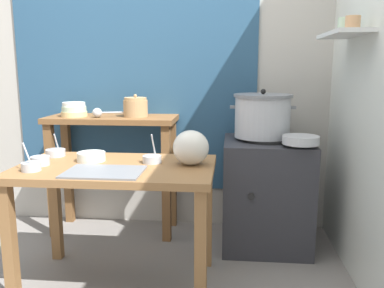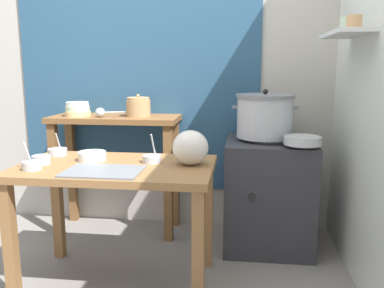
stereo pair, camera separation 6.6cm
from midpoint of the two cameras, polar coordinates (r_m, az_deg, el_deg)
name	(u,v)px [view 1 (the left image)]	position (r m, az deg, el deg)	size (l,w,h in m)	color
ground_plane	(123,288)	(2.53, -10.44, -19.33)	(9.00, 9.00, 0.00)	gray
wall_back	(165,62)	(3.24, -4.39, 11.50)	(4.40, 0.12, 2.60)	#B2ADA3
wall_right	(381,59)	(2.42, 24.35, 10.81)	(0.30, 3.20, 2.60)	silver
prep_table	(116,184)	(2.34, -11.40, -5.58)	(1.10, 0.66, 0.72)	olive
back_shelf_table	(113,145)	(3.12, -11.68, -0.19)	(0.96, 0.40, 0.90)	brown
stove_block	(266,192)	(2.94, 9.74, -6.74)	(0.60, 0.61, 0.78)	#2D2D33
steamer_pot	(262,116)	(2.84, 9.26, 3.98)	(0.45, 0.40, 0.33)	#B7BABF
clay_pot	(136,107)	(3.03, -8.59, 5.15)	(0.18, 0.18, 0.17)	tan
bowl_stack_enamel	(74,110)	(3.14, -16.88, 4.64)	(0.19, 0.19, 0.11)	#E5C684
ladle	(99,113)	(3.03, -13.60, 4.31)	(0.29, 0.11, 0.07)	#B7BABF
serving_tray	(104,172)	(2.16, -13.15, -3.85)	(0.40, 0.28, 0.01)	slate
plastic_bag	(191,148)	(2.25, -0.99, -0.52)	(0.20, 0.18, 0.20)	silver
wide_pan	(301,140)	(2.65, 14.40, 0.57)	(0.23, 0.23, 0.05)	#B7BABF
prep_bowl_0	(31,166)	(2.31, -22.51, -2.89)	(0.10, 0.10, 0.15)	#B7BABF
prep_bowl_1	(91,156)	(2.44, -14.76, -1.68)	(0.16, 0.16, 0.05)	silver
prep_bowl_2	(40,160)	(2.43, -21.36, -2.17)	(0.10, 0.10, 0.05)	#B7BABF
prep_bowl_3	(56,152)	(2.64, -19.36, -1.11)	(0.12, 0.12, 0.14)	#B7BABF
prep_bowl_4	(152,159)	(2.33, -6.47, -2.05)	(0.11, 0.11, 0.17)	#B7BABF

